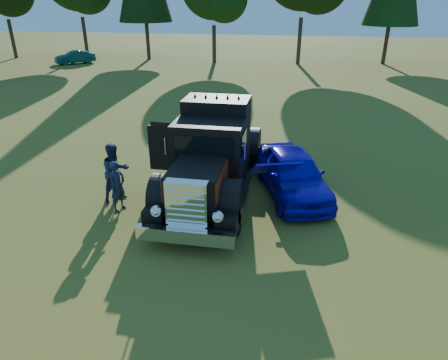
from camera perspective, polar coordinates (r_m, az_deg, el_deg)
ground at (r=12.05m, az=-10.18°, el=-5.08°), size 120.00×120.00×0.00m
diamond_t_truck at (r=12.52m, az=-1.78°, el=3.01°), size 3.38×7.16×3.00m
hotrod_coupe at (r=13.04m, az=9.75°, el=0.99°), size 2.96×4.62×1.89m
spectator_near at (r=12.27m, az=-14.97°, el=-0.86°), size 0.54×0.67×1.58m
spectator_far at (r=12.83m, az=-15.23°, el=1.03°), size 1.12×1.16×1.88m
distant_teal_car at (r=42.19m, az=-20.51°, el=16.11°), size 3.52×3.39×1.19m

